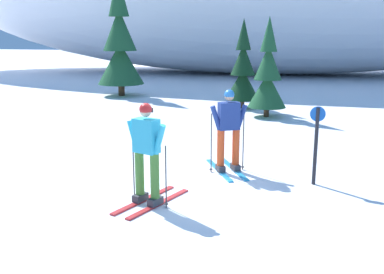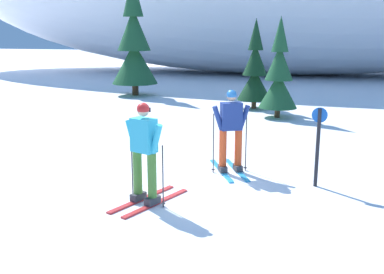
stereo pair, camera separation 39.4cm
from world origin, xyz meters
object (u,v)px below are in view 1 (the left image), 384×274
Objects in this scene: pine_tree_center_right at (268,76)px; skier_navy_jacket at (229,129)px; trail_marker_post at (316,141)px; skier_cyan_jacket at (147,152)px; pine_tree_far_left at (120,46)px; pine_tree_center_left at (243,71)px.

skier_navy_jacket is at bearing -93.70° from pine_tree_center_right.
skier_navy_jacket reaches higher than trail_marker_post.
pine_tree_center_right reaches higher than skier_navy_jacket.
skier_cyan_jacket is 0.32× the size of pine_tree_far_left.
skier_cyan_jacket is at bearing -67.16° from pine_tree_far_left.
pine_tree_center_left reaches higher than trail_marker_post.
pine_tree_far_left reaches higher than skier_navy_jacket.
pine_tree_center_right reaches higher than pine_tree_center_left.
pine_tree_far_left is at bearing 149.96° from pine_tree_center_right.
pine_tree_center_left reaches higher than skier_cyan_jacket.
pine_tree_center_left is (-0.59, 8.10, 0.49)m from skier_navy_jacket.
pine_tree_center_right is (6.72, -3.88, -0.83)m from pine_tree_far_left.
pine_tree_far_left is at bearing 158.45° from pine_tree_center_left.
pine_tree_center_left is at bearing 105.03° from trail_marker_post.
pine_tree_far_left is (-6.30, 10.35, 1.33)m from skier_navy_jacket.
skier_navy_jacket is at bearing -85.85° from pine_tree_center_left.
pine_tree_center_left is (5.71, -2.26, -0.84)m from pine_tree_far_left.
skier_cyan_jacket is 1.15× the size of trail_marker_post.
skier_cyan_jacket is 3.22m from trail_marker_post.
trail_marker_post is (2.29, -8.53, -0.54)m from pine_tree_center_left.
skier_navy_jacket is 8.13m from pine_tree_center_left.
trail_marker_post is at bearing -79.46° from pine_tree_center_right.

